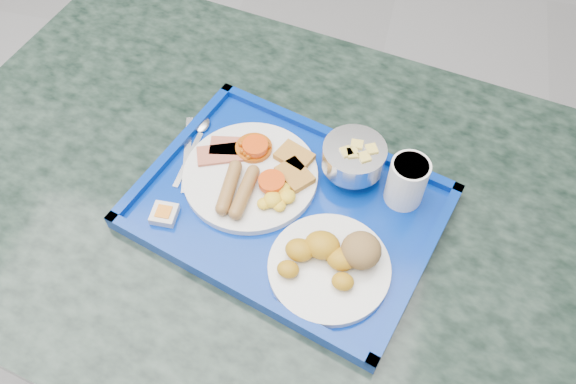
% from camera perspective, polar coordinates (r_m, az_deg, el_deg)
% --- Properties ---
extents(floor, '(6.00, 6.00, 0.00)m').
position_cam_1_polar(floor, '(1.78, -20.64, -15.05)').
color(floor, gray).
rests_on(floor, ground).
extents(table, '(1.40, 1.06, 0.79)m').
position_cam_1_polar(table, '(1.14, -1.65, -6.06)').
color(table, gray).
rests_on(table, floor).
extents(tray, '(0.56, 0.47, 0.03)m').
position_cam_1_polar(tray, '(0.94, 0.00, -1.61)').
color(tray, '#032890').
rests_on(tray, table).
extents(main_plate, '(0.23, 0.23, 0.04)m').
position_cam_1_polar(main_plate, '(0.95, -3.48, 1.74)').
color(main_plate, silver).
rests_on(main_plate, tray).
extents(bread_plate, '(0.19, 0.19, 0.06)m').
position_cam_1_polar(bread_plate, '(0.86, 4.61, -6.96)').
color(bread_plate, silver).
rests_on(bread_plate, tray).
extents(fruit_bowl, '(0.11, 0.11, 0.07)m').
position_cam_1_polar(fruit_bowl, '(0.94, 6.72, 3.52)').
color(fruit_bowl, '#B9B9BB').
rests_on(fruit_bowl, tray).
extents(juice_cup, '(0.06, 0.06, 0.09)m').
position_cam_1_polar(juice_cup, '(0.92, 12.00, 1.15)').
color(juice_cup, white).
rests_on(juice_cup, tray).
extents(spoon, '(0.03, 0.16, 0.01)m').
position_cam_1_polar(spoon, '(1.03, -9.08, 5.85)').
color(spoon, '#B9B9BB').
rests_on(spoon, tray).
extents(knife, '(0.06, 0.17, 0.00)m').
position_cam_1_polar(knife, '(1.01, -10.19, 3.83)').
color(knife, '#B9B9BB').
rests_on(knife, tray).
extents(jam_packet, '(0.04, 0.04, 0.02)m').
position_cam_1_polar(jam_packet, '(0.94, -12.46, -2.19)').
color(jam_packet, silver).
rests_on(jam_packet, tray).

